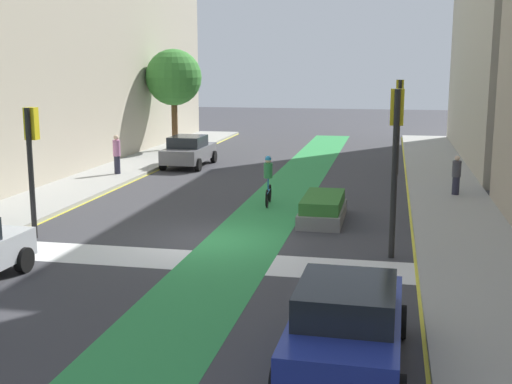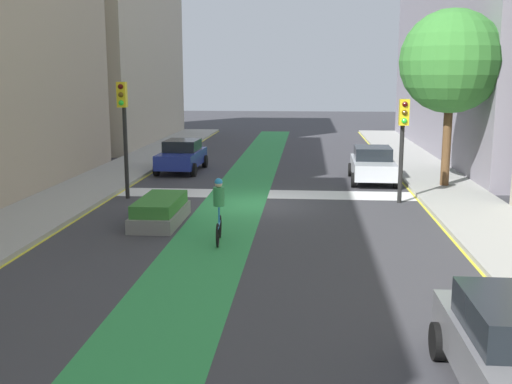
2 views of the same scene
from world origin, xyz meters
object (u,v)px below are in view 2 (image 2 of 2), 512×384
cyclist_in_lane (219,209)px  median_planter (160,211)px  traffic_signal_near_left (403,131)px  car_silver_left_near (373,164)px  car_blue_right_near (182,155)px  street_tree_near (451,62)px  traffic_signal_near_right (124,118)px

cyclist_in_lane → median_planter: size_ratio=0.58×
traffic_signal_near_left → car_silver_left_near: (0.56, -4.73, -1.94)m
traffic_signal_near_left → car_silver_left_near: 5.15m
car_blue_right_near → street_tree_near: (-12.10, 3.73, 4.49)m
street_tree_near → cyclist_in_lane: bearing=47.6°
cyclist_in_lane → street_tree_near: street_tree_near is taller
traffic_signal_near_right → car_silver_left_near: bearing=-154.4°
median_planter → street_tree_near: bearing=-146.0°
median_planter → car_silver_left_near: bearing=-131.9°
cyclist_in_lane → median_planter: (2.23, -2.03, -0.57)m
car_blue_right_near → car_silver_left_near: (-9.21, 2.27, 0.00)m
car_silver_left_near → median_planter: 11.54m
car_blue_right_near → median_planter: 10.97m
traffic_signal_near_right → traffic_signal_near_left: size_ratio=1.16×
traffic_signal_near_right → cyclist_in_lane: size_ratio=2.43×
car_silver_left_near → street_tree_near: bearing=153.1°
car_blue_right_near → cyclist_in_lane: size_ratio=2.28×
traffic_signal_near_right → traffic_signal_near_left: bearing=-179.8°
car_silver_left_near → cyclist_in_lane: (5.47, 10.62, 0.17)m
car_silver_left_near → street_tree_near: street_tree_near is taller
cyclist_in_lane → median_planter: cyclist_in_lane is taller
street_tree_near → traffic_signal_near_left: bearing=54.5°
traffic_signal_near_right → traffic_signal_near_left: (-10.51, -0.04, -0.41)m
car_blue_right_near → cyclist_in_lane: 13.42m
median_planter → cyclist_in_lane: bearing=137.6°
car_blue_right_near → median_planter: bearing=97.9°
traffic_signal_near_left → car_blue_right_near: 12.17m
traffic_signal_near_left → street_tree_near: 4.76m
traffic_signal_near_left → median_planter: size_ratio=1.21×
car_blue_right_near → car_silver_left_near: bearing=166.2°
car_blue_right_near → median_planter: size_ratio=1.32×
traffic_signal_near_left → cyclist_in_lane: (6.02, 5.88, -1.77)m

